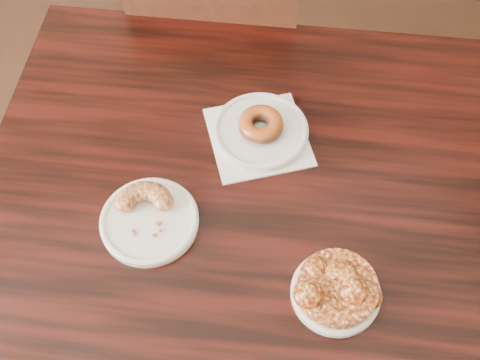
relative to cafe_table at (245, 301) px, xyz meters
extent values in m
cube|color=black|center=(0.00, 0.00, 0.00)|extent=(1.24, 1.24, 0.75)
cube|color=white|center=(0.06, 0.17, 0.38)|extent=(0.18, 0.18, 0.00)
cylinder|color=white|center=(0.07, 0.18, 0.39)|extent=(0.18, 0.18, 0.01)
cylinder|color=white|center=(-0.16, 0.03, 0.38)|extent=(0.17, 0.17, 0.01)
cylinder|color=white|center=(0.11, -0.16, 0.38)|extent=(0.14, 0.14, 0.01)
torus|color=#934015|center=(0.07, 0.18, 0.41)|extent=(0.08, 0.08, 0.03)
camera|label=1|loc=(-0.12, -0.48, 1.28)|focal=45.00mm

